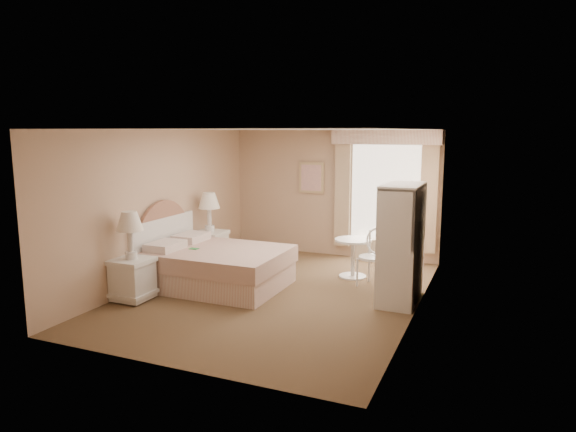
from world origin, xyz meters
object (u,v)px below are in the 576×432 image
at_px(bed, 213,265).
at_px(cafe_chair, 375,252).
at_px(nightstand_far, 210,239).
at_px(round_table, 353,252).
at_px(nightstand_near, 132,268).
at_px(armoire, 401,253).

distance_m(bed, cafe_chair, 2.62).
bearing_deg(cafe_chair, nightstand_far, -162.74).
distance_m(round_table, cafe_chair, 0.57).
xyz_separation_m(nightstand_near, cafe_chair, (3.12, 2.11, 0.05)).
height_order(bed, nightstand_near, bed).
relative_size(nightstand_far, cafe_chair, 1.42).
bearing_deg(nightstand_near, cafe_chair, 34.09).
bearing_deg(bed, cafe_chair, 23.24).
xyz_separation_m(nightstand_far, cafe_chair, (3.12, -0.07, 0.04)).
relative_size(nightstand_near, nightstand_far, 0.97).
height_order(bed, nightstand_far, nightstand_far).
distance_m(nightstand_near, round_table, 3.62).
bearing_deg(cafe_chair, bed, -138.25).
xyz_separation_m(bed, armoire, (2.93, 0.42, 0.37)).
bearing_deg(round_table, armoire, -43.85).
bearing_deg(nightstand_far, nightstand_near, -90.00).
bearing_deg(nightstand_far, round_table, 5.60).
relative_size(nightstand_near, armoire, 0.75).
xyz_separation_m(nightstand_near, nightstand_far, (-0.00, 2.18, 0.01)).
height_order(round_table, cafe_chair, cafe_chair).
relative_size(nightstand_near, round_table, 1.97).
distance_m(nightstand_far, round_table, 2.68).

